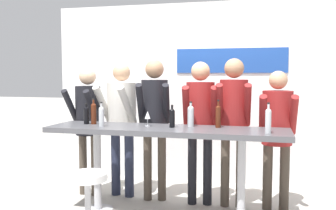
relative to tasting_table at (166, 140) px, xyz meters
The scene contains 17 objects.
back_wall 1.64m from the tasting_table, 89.79° to the left, with size 4.35×0.12×2.73m.
tasting_table is the anchor object (origin of this frame).
bar_stool 1.09m from the tasting_table, 125.85° to the right, with size 0.41×0.41×0.69m.
person_far_left 1.35m from the tasting_table, 156.59° to the left, with size 0.42×0.55×1.74m.
person_left 1.00m from the tasting_table, 142.15° to the left, with size 0.53×0.63×1.79m.
person_center_left 0.66m from the tasting_table, 118.44° to the left, with size 0.48×0.61×1.84m.
person_center 0.64m from the tasting_table, 59.39° to the left, with size 0.47×0.59×1.81m.
person_center_right 0.93m from the tasting_table, 36.86° to the left, with size 0.43×0.57×1.84m.
person_right 1.36m from the tasting_table, 23.72° to the left, with size 0.43×0.53×1.69m.
wine_bottle_0 1.05m from the tasting_table, behind, with size 0.06×0.06×0.25m.
wine_bottle_1 1.16m from the tasting_table, ahead, with size 0.06×0.06×0.32m.
wine_bottle_2 0.66m from the tasting_table, 14.44° to the left, with size 0.06×0.06×0.32m.
wine_bottle_3 0.80m from the tasting_table, behind, with size 0.06×0.06×0.29m.
wine_bottle_4 0.41m from the tasting_table, 31.55° to the left, with size 0.07×0.07×0.29m.
wine_bottle_5 0.27m from the tasting_table, 25.41° to the left, with size 0.06×0.06×0.26m.
wine_bottle_6 0.97m from the tasting_table, behind, with size 0.07×0.07×0.32m.
wine_glass_0 0.36m from the tasting_table, 164.58° to the left, with size 0.07×0.07×0.18m.
Camera 1 is at (1.06, -4.08, 1.64)m, focal length 40.00 mm.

